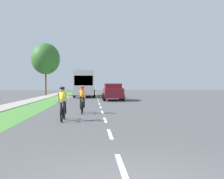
{
  "coord_description": "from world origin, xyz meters",
  "views": [
    {
      "loc": [
        -0.58,
        -3.99,
        1.65
      ],
      "look_at": [
        0.99,
        17.12,
        1.28
      ],
      "focal_mm": 41.91,
      "sensor_mm": 36.0,
      "label": 1
    }
  ],
  "objects_px": {
    "street_tree_far": "(46,59)",
    "bus_white": "(85,83)",
    "cyclist_lead": "(63,103)",
    "suv_maroon": "(113,91)",
    "cyclist_trailing": "(82,99)"
  },
  "relations": [
    {
      "from": "street_tree_far",
      "to": "bus_white",
      "type": "bearing_deg",
      "value": -29.92
    },
    {
      "from": "cyclist_lead",
      "to": "suv_maroon",
      "type": "distance_m",
      "value": 16.05
    },
    {
      "from": "cyclist_trailing",
      "to": "street_tree_far",
      "type": "distance_m",
      "value": 27.09
    },
    {
      "from": "cyclist_lead",
      "to": "bus_white",
      "type": "distance_m",
      "value": 25.38
    },
    {
      "from": "cyclist_trailing",
      "to": "bus_white",
      "type": "relative_size",
      "value": 0.15
    },
    {
      "from": "cyclist_lead",
      "to": "street_tree_far",
      "type": "distance_m",
      "value": 29.87
    },
    {
      "from": "cyclist_lead",
      "to": "cyclist_trailing",
      "type": "relative_size",
      "value": 1.0
    },
    {
      "from": "cyclist_trailing",
      "to": "bus_white",
      "type": "distance_m",
      "value": 22.32
    },
    {
      "from": "bus_white",
      "to": "cyclist_trailing",
      "type": "bearing_deg",
      "value": -88.73
    },
    {
      "from": "cyclist_trailing",
      "to": "suv_maroon",
      "type": "bearing_deg",
      "value": 77.68
    },
    {
      "from": "bus_white",
      "to": "street_tree_far",
      "type": "xyz_separation_m",
      "value": [
        -6.14,
        3.53,
        3.7
      ]
    },
    {
      "from": "cyclist_lead",
      "to": "suv_maroon",
      "type": "xyz_separation_m",
      "value": [
        3.52,
        15.66,
        0.14
      ]
    },
    {
      "from": "cyclist_trailing",
      "to": "street_tree_far",
      "type": "relative_size",
      "value": 0.21
    },
    {
      "from": "cyclist_lead",
      "to": "street_tree_far",
      "type": "height_order",
      "value": "street_tree_far"
    },
    {
      "from": "cyclist_lead",
      "to": "suv_maroon",
      "type": "height_order",
      "value": "suv_maroon"
    }
  ]
}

